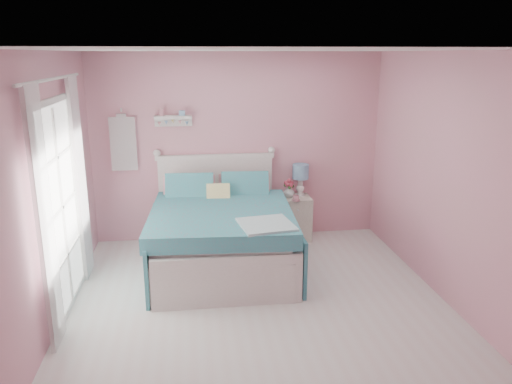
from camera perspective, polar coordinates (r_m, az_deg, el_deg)
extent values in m
plane|color=silver|center=(5.31, 0.52, -13.42)|extent=(4.50, 4.50, 0.00)
plane|color=pink|center=(6.99, -2.07, 5.08)|extent=(4.00, 0.00, 4.00)
plane|color=pink|center=(2.75, 7.39, -12.12)|extent=(4.00, 0.00, 4.00)
plane|color=pink|center=(4.95, -23.01, -0.58)|extent=(0.00, 4.50, 4.50)
plane|color=pink|center=(5.46, 21.82, 0.97)|extent=(0.00, 4.50, 4.50)
plane|color=white|center=(4.64, 0.60, 15.92)|extent=(4.50, 4.50, 0.00)
cube|color=silver|center=(6.23, -3.98, -6.64)|extent=(1.66, 2.12, 0.44)
cube|color=silver|center=(6.12, -4.04, -4.02)|extent=(1.59, 2.06, 0.16)
cube|color=silver|center=(7.08, -4.59, -0.81)|extent=(1.58, 0.07, 1.16)
cube|color=silver|center=(6.93, -4.69, 4.05)|extent=(1.64, 0.09, 0.06)
cube|color=silver|center=(5.28, -3.26, -10.20)|extent=(1.58, 0.06, 0.56)
cube|color=teal|center=(5.92, -3.97, -2.95)|extent=(1.76, 1.87, 0.18)
cube|color=pink|center=(6.70, -7.59, 0.14)|extent=(0.69, 0.31, 0.43)
cube|color=pink|center=(6.74, -1.37, 0.36)|extent=(0.69, 0.31, 0.43)
cube|color=#CCBC59|center=(6.44, -4.33, -0.40)|extent=(0.31, 0.23, 0.31)
cube|color=beige|center=(7.14, 4.44, -2.96)|extent=(0.43, 0.40, 0.62)
cube|color=silver|center=(6.91, 4.80, -2.03)|extent=(0.37, 0.02, 0.16)
sphere|color=white|center=(6.89, 4.84, -2.09)|extent=(0.03, 0.03, 0.03)
cylinder|color=white|center=(7.12, 5.05, -0.32)|extent=(0.14, 0.14, 0.02)
cylinder|color=white|center=(7.09, 5.07, 0.64)|extent=(0.07, 0.07, 0.25)
cylinder|color=#75A1C3|center=(7.04, 5.12, 2.35)|extent=(0.23, 0.23, 0.21)
imported|color=silver|center=(7.01, 3.78, 0.06)|extent=(0.21, 0.21, 0.17)
imported|color=pink|center=(6.86, 4.58, -0.69)|extent=(0.12, 0.12, 0.07)
sphere|color=#C24258|center=(6.97, 3.80, 1.30)|extent=(0.06, 0.06, 0.06)
sphere|color=#C24258|center=(7.00, 4.09, 1.03)|extent=(0.06, 0.06, 0.06)
sphere|color=#C24258|center=(6.98, 3.46, 1.07)|extent=(0.06, 0.06, 0.06)
sphere|color=#C24258|center=(6.96, 4.00, 0.77)|extent=(0.06, 0.06, 0.06)
sphere|color=#C24258|center=(6.95, 3.59, 0.85)|extent=(0.06, 0.06, 0.06)
cube|color=silver|center=(6.82, -9.46, 8.44)|extent=(0.50, 0.14, 0.04)
cube|color=silver|center=(6.89, -9.42, 7.92)|extent=(0.50, 0.03, 0.12)
cylinder|color=#D18C99|center=(6.82, -10.76, 8.97)|extent=(0.06, 0.06, 0.10)
cube|color=#75A1C3|center=(6.81, -8.46, 8.90)|extent=(0.08, 0.06, 0.07)
cube|color=white|center=(6.93, -14.93, 5.31)|extent=(0.34, 0.03, 0.72)
cube|color=silver|center=(5.18, -22.54, 9.52)|extent=(0.04, 1.32, 0.06)
cube|color=silver|center=(5.75, -20.34, -11.69)|extent=(0.04, 1.32, 0.06)
cube|color=silver|center=(4.80, -23.04, -4.19)|extent=(0.04, 0.06, 2.10)
cube|color=silver|center=(5.97, -20.00, -0.15)|extent=(0.04, 0.06, 2.10)
cube|color=white|center=(5.37, -21.39, -1.65)|extent=(0.02, 1.20, 2.04)
cube|color=white|center=(4.65, -22.97, -3.14)|extent=(0.04, 0.40, 2.32)
cube|color=white|center=(6.04, -19.43, 1.34)|extent=(0.04, 0.40, 2.32)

